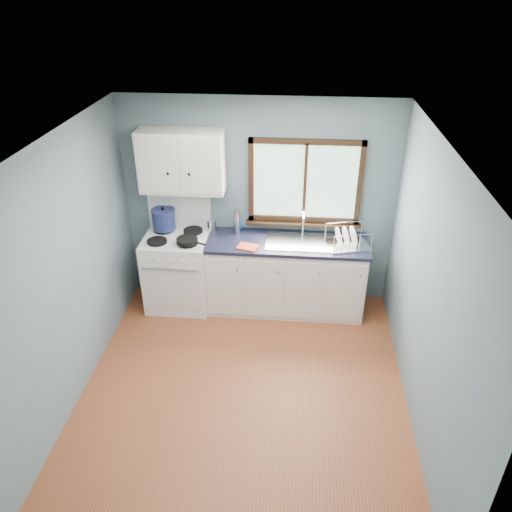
# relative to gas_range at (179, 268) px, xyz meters

# --- Properties ---
(floor) EXTENTS (3.20, 3.60, 0.02)m
(floor) POSITION_rel_gas_range_xyz_m (0.95, -1.47, -0.50)
(floor) COLOR #974C2B
(floor) RESTS_ON ground
(ceiling) EXTENTS (3.20, 3.60, 0.02)m
(ceiling) POSITION_rel_gas_range_xyz_m (0.95, -1.47, 2.02)
(ceiling) COLOR white
(ceiling) RESTS_ON wall_back
(wall_back) EXTENTS (3.20, 0.02, 2.50)m
(wall_back) POSITION_rel_gas_range_xyz_m (0.95, 0.34, 0.76)
(wall_back) COLOR slate
(wall_back) RESTS_ON ground
(wall_front) EXTENTS (3.20, 0.02, 2.50)m
(wall_front) POSITION_rel_gas_range_xyz_m (0.95, -3.28, 0.76)
(wall_front) COLOR slate
(wall_front) RESTS_ON ground
(wall_left) EXTENTS (0.02, 3.60, 2.50)m
(wall_left) POSITION_rel_gas_range_xyz_m (-0.66, -1.47, 0.76)
(wall_left) COLOR slate
(wall_left) RESTS_ON ground
(wall_right) EXTENTS (0.02, 3.60, 2.50)m
(wall_right) POSITION_rel_gas_range_xyz_m (2.56, -1.47, 0.76)
(wall_right) COLOR slate
(wall_right) RESTS_ON ground
(gas_range) EXTENTS (0.76, 0.69, 1.36)m
(gas_range) POSITION_rel_gas_range_xyz_m (0.00, 0.00, 0.00)
(gas_range) COLOR white
(gas_range) RESTS_ON floor
(base_cabinets) EXTENTS (1.85, 0.60, 0.88)m
(base_cabinets) POSITION_rel_gas_range_xyz_m (1.31, 0.02, -0.08)
(base_cabinets) COLOR white
(base_cabinets) RESTS_ON floor
(countertop) EXTENTS (1.89, 0.64, 0.04)m
(countertop) POSITION_rel_gas_range_xyz_m (1.31, 0.02, 0.41)
(countertop) COLOR black
(countertop) RESTS_ON base_cabinets
(sink) EXTENTS (0.84, 0.46, 0.44)m
(sink) POSITION_rel_gas_range_xyz_m (1.49, 0.02, 0.37)
(sink) COLOR silver
(sink) RESTS_ON countertop
(window) EXTENTS (1.36, 0.10, 1.03)m
(window) POSITION_rel_gas_range_xyz_m (1.48, 0.30, 0.98)
(window) COLOR #9EC6A8
(window) RESTS_ON wall_back
(upper_cabinets) EXTENTS (0.95, 0.35, 0.70)m
(upper_cabinets) POSITION_rel_gas_range_xyz_m (0.10, 0.15, 1.31)
(upper_cabinets) COLOR white
(upper_cabinets) RESTS_ON wall_back
(skillet) EXTENTS (0.39, 0.31, 0.05)m
(skillet) POSITION_rel_gas_range_xyz_m (0.18, -0.18, 0.49)
(skillet) COLOR black
(skillet) RESTS_ON gas_range
(stockpot) EXTENTS (0.32, 0.32, 0.28)m
(stockpot) POSITION_rel_gas_range_xyz_m (-0.17, 0.15, 0.59)
(stockpot) COLOR navy
(stockpot) RESTS_ON gas_range
(utensil_crock) EXTENTS (0.12, 0.12, 0.35)m
(utensil_crock) POSITION_rel_gas_range_xyz_m (0.40, 0.21, 0.50)
(utensil_crock) COLOR silver
(utensil_crock) RESTS_ON countertop
(thermos) EXTENTS (0.09, 0.09, 0.29)m
(thermos) POSITION_rel_gas_range_xyz_m (0.71, 0.18, 0.57)
(thermos) COLOR silver
(thermos) RESTS_ON countertop
(soap_bottle) EXTENTS (0.10, 0.10, 0.24)m
(soap_bottle) POSITION_rel_gas_range_xyz_m (0.71, 0.24, 0.55)
(soap_bottle) COLOR #1361AF
(soap_bottle) RESTS_ON countertop
(dish_towel) EXTENTS (0.26, 0.22, 0.02)m
(dish_towel) POSITION_rel_gas_range_xyz_m (0.87, -0.17, 0.43)
(dish_towel) COLOR #E9512A
(dish_towel) RESTS_ON countertop
(dish_rack) EXTENTS (0.53, 0.45, 0.24)m
(dish_rack) POSITION_rel_gas_range_xyz_m (1.99, -0.02, 0.49)
(dish_rack) COLOR silver
(dish_rack) RESTS_ON countertop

